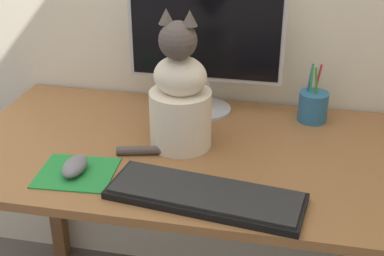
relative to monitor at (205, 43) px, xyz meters
name	(u,v)px	position (x,y,z in m)	size (l,w,h in m)	color
desk	(199,179)	(0.03, -0.25, -0.32)	(1.34, 0.70, 0.74)	brown
monitor	(205,43)	(0.00, 0.00, 0.00)	(0.48, 0.17, 0.40)	#B2B2B7
keyboard	(205,195)	(0.09, -0.50, -0.21)	(0.49, 0.22, 0.02)	black
mousepad_left	(77,173)	(-0.25, -0.45, -0.22)	(0.20, 0.18, 0.00)	#238438
computer_mouse_left	(75,166)	(-0.26, -0.45, -0.20)	(0.06, 0.10, 0.04)	slate
cat	(180,98)	(-0.03, -0.24, -0.08)	(0.26, 0.20, 0.39)	beige
pen_cup	(313,106)	(0.34, 0.00, -0.18)	(0.09, 0.09, 0.18)	#286089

